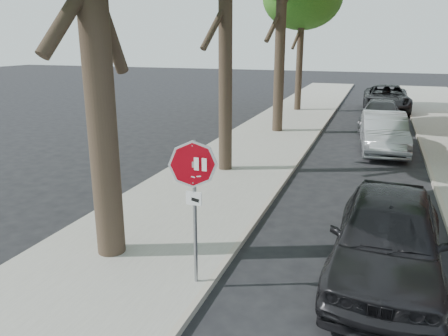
# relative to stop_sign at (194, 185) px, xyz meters

# --- Properties ---
(ground) EXTENTS (120.00, 120.00, 0.00)m
(ground) POSITION_rel_stop_sign_xyz_m (0.70, 0.03, -1.95)
(ground) COLOR black
(ground) RESTS_ON ground
(sidewalk_left) EXTENTS (4.00, 55.00, 0.12)m
(sidewalk_left) POSITION_rel_stop_sign_xyz_m (-1.80, 12.03, -1.89)
(sidewalk_left) COLOR gray
(sidewalk_left) RESTS_ON ground
(curb_left) EXTENTS (0.12, 55.00, 0.13)m
(curb_left) POSITION_rel_stop_sign_xyz_m (0.25, 12.03, -1.88)
(curb_left) COLOR #9E9384
(curb_left) RESTS_ON ground
(curb_right) EXTENTS (0.12, 55.00, 0.13)m
(curb_right) POSITION_rel_stop_sign_xyz_m (4.65, 12.03, -1.88)
(curb_right) COLOR #9E9384
(curb_right) RESTS_ON ground
(stop_sign) EXTENTS (0.76, 0.34, 2.61)m
(stop_sign) POSITION_rel_stop_sign_xyz_m (0.00, 0.00, 0.00)
(stop_sign) COLOR gray
(stop_sign) RESTS_ON sidewalk_left
(car_a) EXTENTS (2.16, 4.91, 1.65)m
(car_a) POSITION_rel_stop_sign_xyz_m (3.19, 1.53, -1.13)
(car_a) COLOR black
(car_a) RESTS_ON ground
(car_b) EXTENTS (2.00, 4.78, 1.54)m
(car_b) POSITION_rel_stop_sign_xyz_m (3.11, 11.88, -1.18)
(car_b) COLOR gray
(car_b) RESTS_ON ground
(car_c) EXTENTS (2.02, 4.79, 1.38)m
(car_c) POSITION_rel_stop_sign_xyz_m (2.95, 16.89, -1.26)
(car_c) COLOR #414145
(car_c) RESTS_ON ground
(car_d) EXTENTS (2.94, 5.97, 1.63)m
(car_d) POSITION_rel_stop_sign_xyz_m (3.24, 22.91, -1.13)
(car_d) COLOR black
(car_d) RESTS_ON ground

